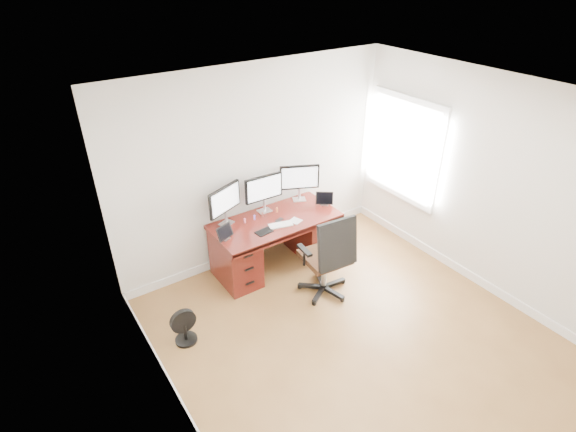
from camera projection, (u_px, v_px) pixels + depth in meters
ground at (363, 345)px, 5.02m from camera, size 4.50×4.50×0.00m
back_wall at (256, 166)px, 5.94m from camera, size 4.00×0.10×2.70m
right_wall at (491, 188)px, 5.37m from camera, size 0.10×4.50×2.70m
desk at (274, 240)px, 6.12m from camera, size 1.70×0.80×0.75m
office_chair at (327, 269)px, 5.60m from camera, size 0.69×0.68×1.17m
floor_fan at (184, 327)px, 4.98m from camera, size 0.29×0.25×0.43m
monitor_left at (225, 201)px, 5.66m from camera, size 0.52×0.24×0.53m
monitor_center at (264, 189)px, 5.94m from camera, size 0.55×0.14×0.53m
monitor_right at (300, 178)px, 6.22m from camera, size 0.51×0.27×0.53m
tablet_left at (225, 233)px, 5.48m from camera, size 0.25×0.15×0.19m
tablet_right at (325, 199)px, 6.22m from camera, size 0.23×0.20×0.19m
keyboard at (281, 225)px, 5.79m from camera, size 0.33×0.20×0.01m
trackpad at (295, 221)px, 5.88m from camera, size 0.18×0.18×0.01m
drawing_tablet at (264, 232)px, 5.65m from camera, size 0.23×0.16×0.01m
phone at (279, 220)px, 5.90m from camera, size 0.13×0.10×0.01m
figurine_pink at (245, 220)px, 5.83m from camera, size 0.03×0.03×0.07m
figurine_purple at (255, 217)px, 5.90m from camera, size 0.03×0.03×0.07m
figurine_brown at (262, 214)px, 5.96m from camera, size 0.03×0.03×0.07m
figurine_orange at (277, 210)px, 6.07m from camera, size 0.03×0.03×0.07m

